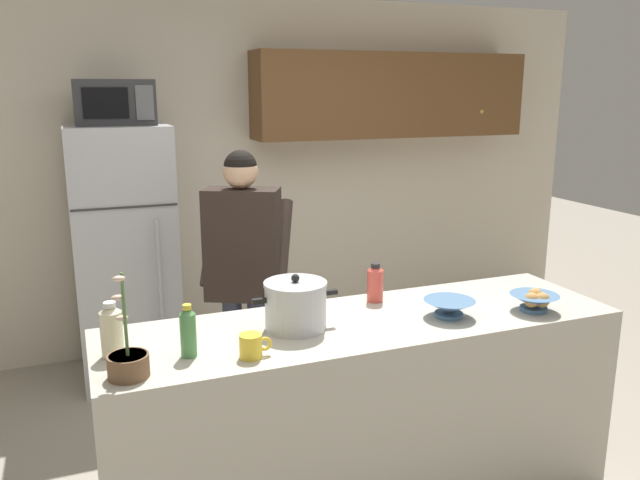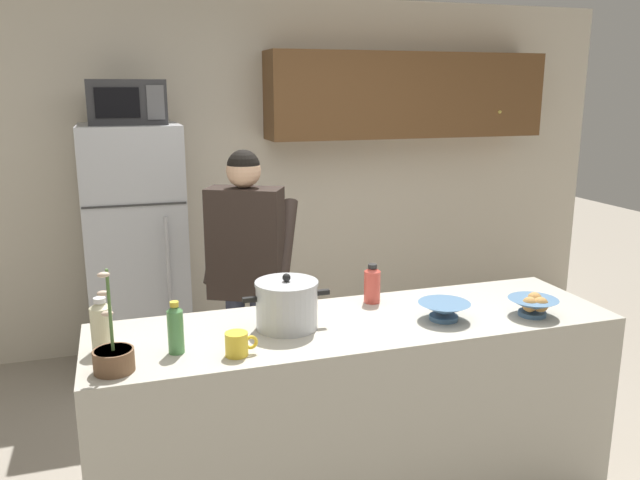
{
  "view_description": "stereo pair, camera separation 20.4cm",
  "coord_description": "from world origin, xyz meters",
  "px_view_note": "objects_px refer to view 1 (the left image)",
  "views": [
    {
      "loc": [
        -1.18,
        -2.45,
        1.94
      ],
      "look_at": [
        0.0,
        0.55,
        1.17
      ],
      "focal_mm": 35.78,
      "sensor_mm": 36.0,
      "label": 1
    },
    {
      "loc": [
        -0.99,
        -2.52,
        1.94
      ],
      "look_at": [
        0.0,
        0.55,
        1.17
      ],
      "focal_mm": 35.78,
      "sensor_mm": 36.0,
      "label": 2
    }
  ],
  "objects_px": {
    "refrigerator": "(125,255)",
    "person_near_pot": "(243,260)",
    "cooking_pot": "(296,305)",
    "empty_bowl": "(449,307)",
    "bread_bowl": "(535,301)",
    "bottle_mid_counter": "(188,331)",
    "bottle_far_corner": "(111,330)",
    "potted_orchid": "(128,362)",
    "bottle_near_edge": "(375,283)",
    "coffee_mug": "(252,346)",
    "microwave": "(114,102)"
  },
  "relations": [
    {
      "from": "potted_orchid",
      "to": "cooking_pot",
      "type": "bearing_deg",
      "value": 17.69
    },
    {
      "from": "bread_bowl",
      "to": "coffee_mug",
      "type": "bearing_deg",
      "value": -178.92
    },
    {
      "from": "cooking_pot",
      "to": "bottle_mid_counter",
      "type": "xyz_separation_m",
      "value": [
        -0.49,
        -0.13,
        -0.0
      ]
    },
    {
      "from": "cooking_pot",
      "to": "microwave",
      "type": "bearing_deg",
      "value": 107.4
    },
    {
      "from": "refrigerator",
      "to": "bottle_near_edge",
      "type": "xyz_separation_m",
      "value": [
        1.05,
        -1.63,
        0.16
      ]
    },
    {
      "from": "bread_bowl",
      "to": "potted_orchid",
      "type": "relative_size",
      "value": 0.58
    },
    {
      "from": "potted_orchid",
      "to": "person_near_pot",
      "type": "bearing_deg",
      "value": 56.94
    },
    {
      "from": "microwave",
      "to": "bottle_far_corner",
      "type": "xyz_separation_m",
      "value": [
        -0.2,
        -1.82,
        -0.83
      ]
    },
    {
      "from": "person_near_pot",
      "to": "coffee_mug",
      "type": "xyz_separation_m",
      "value": [
        -0.26,
        -1.11,
        -0.04
      ]
    },
    {
      "from": "refrigerator",
      "to": "coffee_mug",
      "type": "relative_size",
      "value": 13.08
    },
    {
      "from": "microwave",
      "to": "bread_bowl",
      "type": "bearing_deg",
      "value": -50.08
    },
    {
      "from": "refrigerator",
      "to": "bottle_mid_counter",
      "type": "height_order",
      "value": "refrigerator"
    },
    {
      "from": "cooking_pot",
      "to": "bottle_far_corner",
      "type": "xyz_separation_m",
      "value": [
        -0.76,
        -0.02,
        0.0
      ]
    },
    {
      "from": "person_near_pot",
      "to": "empty_bowl",
      "type": "bearing_deg",
      "value": -55.06
    },
    {
      "from": "person_near_pot",
      "to": "bottle_far_corner",
      "type": "bearing_deg",
      "value": -130.42
    },
    {
      "from": "coffee_mug",
      "to": "empty_bowl",
      "type": "relative_size",
      "value": 0.55
    },
    {
      "from": "bread_bowl",
      "to": "bottle_mid_counter",
      "type": "xyz_separation_m",
      "value": [
        -1.6,
        0.07,
        0.05
      ]
    },
    {
      "from": "microwave",
      "to": "potted_orchid",
      "type": "height_order",
      "value": "microwave"
    },
    {
      "from": "refrigerator",
      "to": "person_near_pot",
      "type": "relative_size",
      "value": 1.06
    },
    {
      "from": "refrigerator",
      "to": "bottle_near_edge",
      "type": "relative_size",
      "value": 8.89
    },
    {
      "from": "refrigerator",
      "to": "person_near_pot",
      "type": "bearing_deg",
      "value": -59.16
    },
    {
      "from": "cooking_pot",
      "to": "empty_bowl",
      "type": "bearing_deg",
      "value": -9.88
    },
    {
      "from": "microwave",
      "to": "person_near_pot",
      "type": "xyz_separation_m",
      "value": [
        0.57,
        -0.93,
        -0.85
      ]
    },
    {
      "from": "bread_bowl",
      "to": "potted_orchid",
      "type": "xyz_separation_m",
      "value": [
        -1.84,
        -0.03,
        0.01
      ]
    },
    {
      "from": "microwave",
      "to": "bottle_near_edge",
      "type": "bearing_deg",
      "value": -56.85
    },
    {
      "from": "coffee_mug",
      "to": "empty_bowl",
      "type": "height_order",
      "value": "coffee_mug"
    },
    {
      "from": "bottle_far_corner",
      "to": "refrigerator",
      "type": "bearing_deg",
      "value": 83.92
    },
    {
      "from": "bottle_near_edge",
      "to": "potted_orchid",
      "type": "bearing_deg",
      "value": -160.32
    },
    {
      "from": "person_near_pot",
      "to": "refrigerator",
      "type": "bearing_deg",
      "value": 120.84
    },
    {
      "from": "cooking_pot",
      "to": "bottle_near_edge",
      "type": "relative_size",
      "value": 2.01
    },
    {
      "from": "person_near_pot",
      "to": "bread_bowl",
      "type": "relative_size",
      "value": 7.09
    },
    {
      "from": "refrigerator",
      "to": "bottle_near_edge",
      "type": "height_order",
      "value": "refrigerator"
    },
    {
      "from": "coffee_mug",
      "to": "refrigerator",
      "type": "bearing_deg",
      "value": 98.42
    },
    {
      "from": "bottle_far_corner",
      "to": "coffee_mug",
      "type": "bearing_deg",
      "value": -23.04
    },
    {
      "from": "bread_bowl",
      "to": "bottle_mid_counter",
      "type": "height_order",
      "value": "bottle_mid_counter"
    },
    {
      "from": "bottle_mid_counter",
      "to": "bread_bowl",
      "type": "bearing_deg",
      "value": -2.66
    },
    {
      "from": "coffee_mug",
      "to": "bottle_far_corner",
      "type": "xyz_separation_m",
      "value": [
        -0.5,
        0.21,
        0.06
      ]
    },
    {
      "from": "coffee_mug",
      "to": "bread_bowl",
      "type": "height_order",
      "value": "bread_bowl"
    },
    {
      "from": "coffee_mug",
      "to": "person_near_pot",
      "type": "bearing_deg",
      "value": 76.71
    },
    {
      "from": "cooking_pot",
      "to": "empty_bowl",
      "type": "relative_size",
      "value": 1.64
    },
    {
      "from": "bottle_far_corner",
      "to": "potted_orchid",
      "type": "bearing_deg",
      "value": -79.58
    },
    {
      "from": "microwave",
      "to": "bread_bowl",
      "type": "relative_size",
      "value": 2.1
    },
    {
      "from": "refrigerator",
      "to": "coffee_mug",
      "type": "distance_m",
      "value": 2.08
    },
    {
      "from": "coffee_mug",
      "to": "bottle_near_edge",
      "type": "relative_size",
      "value": 0.68
    },
    {
      "from": "refrigerator",
      "to": "microwave",
      "type": "distance_m",
      "value": 1.0
    },
    {
      "from": "person_near_pot",
      "to": "potted_orchid",
      "type": "height_order",
      "value": "person_near_pot"
    },
    {
      "from": "refrigerator",
      "to": "coffee_mug",
      "type": "xyz_separation_m",
      "value": [
        0.3,
        -2.06,
        0.11
      ]
    },
    {
      "from": "empty_bowl",
      "to": "potted_orchid",
      "type": "distance_m",
      "value": 1.43
    },
    {
      "from": "bottle_mid_counter",
      "to": "potted_orchid",
      "type": "distance_m",
      "value": 0.26
    },
    {
      "from": "microwave",
      "to": "coffee_mug",
      "type": "relative_size",
      "value": 3.66
    }
  ]
}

